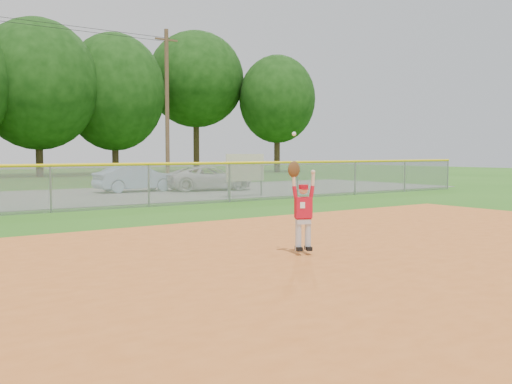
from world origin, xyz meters
TOP-DOWN VIEW (x-y plane):
  - ground at (0.00, 0.00)m, footprint 120.00×120.00m
  - clay_infield at (0.00, -3.00)m, footprint 24.00×16.00m
  - parking_strip at (0.00, 16.00)m, footprint 44.00×10.00m
  - car_blue at (5.93, 17.16)m, footprint 3.92×1.44m
  - car_white_b at (9.28, 15.99)m, footprint 4.57×2.71m
  - sponsor_sign at (8.50, 11.65)m, footprint 2.06×0.29m
  - outfield_fence at (0.00, 10.00)m, footprint 40.06×0.10m
  - power_lines at (1.00, 22.00)m, footprint 19.40×0.24m
  - ballplayer at (1.64, -0.35)m, footprint 0.53×0.35m

SIDE VIEW (x-z plane):
  - ground at x=0.00m, z-range 0.00..0.00m
  - parking_strip at x=0.00m, z-range 0.00..0.03m
  - clay_infield at x=0.00m, z-range 0.00..0.04m
  - car_white_b at x=9.28m, z-range 0.03..1.22m
  - car_blue at x=5.93m, z-range 0.03..1.31m
  - outfield_fence at x=0.00m, z-range 0.11..1.66m
  - ballplayer at x=1.64m, z-range -0.15..2.01m
  - sponsor_sign at x=8.50m, z-range 0.29..2.13m
  - power_lines at x=1.00m, z-range 0.18..9.18m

